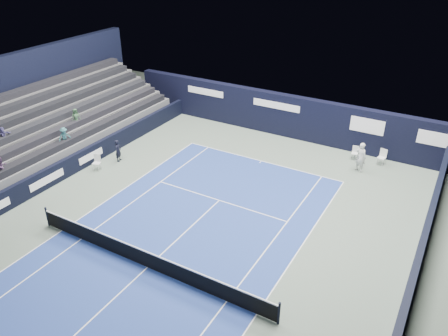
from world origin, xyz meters
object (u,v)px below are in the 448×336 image
object	(u,v)px
folding_chair_back_a	(355,152)
tennis_player	(361,157)
line_judge_chair	(97,161)
tennis_net	(146,259)
folding_chair_back_b	(382,156)

from	to	relation	value
folding_chair_back_a	tennis_player	world-z (taller)	tennis_player
folding_chair_back_a	line_judge_chair	world-z (taller)	line_judge_chair
tennis_player	folding_chair_back_a	bearing A→B (deg)	115.22
tennis_net	folding_chair_back_b	bearing A→B (deg)	65.85
folding_chair_back_b	line_judge_chair	bearing A→B (deg)	-136.48
folding_chair_back_b	tennis_player	xyz separation A→B (m)	(-1.02, -1.60, 0.37)
tennis_net	folding_chair_back_a	bearing A→B (deg)	71.27
line_judge_chair	tennis_player	world-z (taller)	tennis_player
folding_chair_back_a	line_judge_chair	bearing A→B (deg)	-150.33
line_judge_chair	tennis_player	xyz separation A→B (m)	(14.43, 8.07, 0.39)
folding_chair_back_b	line_judge_chair	world-z (taller)	folding_chair_back_b
tennis_net	tennis_player	size ratio (longest dim) A/B	6.68
tennis_player	line_judge_chair	bearing A→B (deg)	-150.78
folding_chair_back_a	tennis_player	xyz separation A→B (m)	(0.70, -1.48, 0.45)
folding_chair_back_b	tennis_net	world-z (taller)	tennis_net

